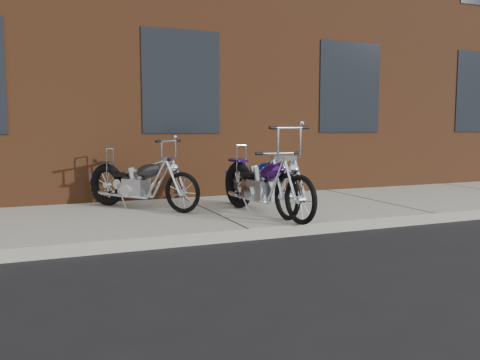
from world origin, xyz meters
name	(u,v)px	position (x,y,z in m)	size (l,w,h in m)	color
ground	(249,241)	(0.00, 0.00, 0.00)	(120.00, 120.00, 0.00)	black
sidewalk	(210,215)	(0.00, 1.50, 0.07)	(22.00, 3.00, 0.15)	gray
building_brick	(129,28)	(0.00, 8.00, 4.00)	(22.00, 10.00, 8.00)	#5C3119
chopper_purple	(264,187)	(0.61, 0.85, 0.56)	(0.59, 2.26, 1.27)	black
chopper_blue	(259,184)	(0.69, 1.20, 0.55)	(0.55, 2.25, 0.97)	black
chopper_third	(140,184)	(-0.94, 2.07, 0.53)	(1.41, 1.71, 1.08)	black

